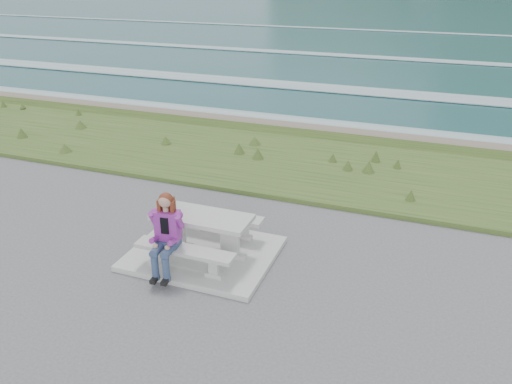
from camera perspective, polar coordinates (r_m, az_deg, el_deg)
concrete_slab at (r=9.41m, az=-6.00°, el=-6.98°), size 2.60×2.10×0.10m
picnic_table at (r=9.09m, az=-6.17°, el=-3.57°), size 1.80×0.75×0.75m
bench_landward at (r=8.67m, az=-8.15°, el=-6.96°), size 1.80×0.35×0.45m
bench_seaward at (r=9.76m, az=-4.30°, el=-2.98°), size 1.80×0.35×0.45m
grass_verge at (r=13.61m, az=3.26°, el=3.20°), size 160.00×4.50×0.22m
shore_drop at (r=16.25m, az=6.36°, el=6.67°), size 160.00×0.80×2.20m
ocean at (r=33.11m, az=13.94°, el=12.20°), size 1600.00×1600.00×0.09m
seated_woman at (r=8.61m, az=-10.31°, el=-6.02°), size 0.47×0.75×1.43m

